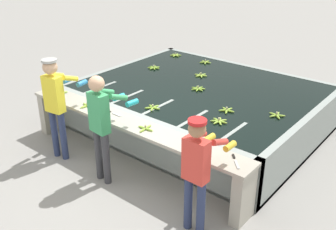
% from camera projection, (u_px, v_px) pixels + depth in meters
% --- Properties ---
extents(ground_plane, '(80.00, 80.00, 0.00)m').
position_uv_depth(ground_plane, '(120.00, 172.00, 6.39)').
color(ground_plane, gray).
rests_on(ground_plane, ground).
extents(wash_tank, '(4.42, 3.58, 0.84)m').
position_uv_depth(wash_tank, '(200.00, 107.00, 7.77)').
color(wash_tank, gray).
rests_on(wash_tank, ground).
extents(work_ledge, '(4.42, 0.45, 0.84)m').
position_uv_depth(work_ledge, '(128.00, 135.00, 6.30)').
color(work_ledge, '#A8A393').
rests_on(work_ledge, ground).
extents(worker_0, '(0.47, 0.75, 1.76)m').
position_uv_depth(worker_0, '(56.00, 99.00, 6.41)').
color(worker_0, navy).
rests_on(worker_0, ground).
extents(worker_1, '(0.45, 0.73, 1.73)m').
position_uv_depth(worker_1, '(101.00, 119.00, 5.78)').
color(worker_1, '#38383D').
rests_on(worker_1, ground).
extents(worker_2, '(0.41, 0.72, 1.61)m').
position_uv_depth(worker_2, '(197.00, 166.00, 4.77)').
color(worker_2, navy).
rests_on(worker_2, ground).
extents(banana_bunch_floating_0, '(0.28, 0.28, 0.08)m').
position_uv_depth(banana_bunch_floating_0, '(176.00, 55.00, 9.47)').
color(banana_bunch_floating_0, '#93BC3D').
rests_on(banana_bunch_floating_0, wash_tank).
extents(banana_bunch_floating_1, '(0.28, 0.28, 0.08)m').
position_uv_depth(banana_bunch_floating_1, '(219.00, 121.00, 6.17)').
color(banana_bunch_floating_1, '#93BC3D').
rests_on(banana_bunch_floating_1, wash_tank).
extents(banana_bunch_floating_2, '(0.28, 0.27, 0.08)m').
position_uv_depth(banana_bunch_floating_2, '(205.00, 62.00, 8.97)').
color(banana_bunch_floating_2, '#93BC3D').
rests_on(banana_bunch_floating_2, wash_tank).
extents(banana_bunch_floating_3, '(0.27, 0.28, 0.08)m').
position_uv_depth(banana_bunch_floating_3, '(227.00, 110.00, 6.54)').
color(banana_bunch_floating_3, '#8CB738').
rests_on(banana_bunch_floating_3, wash_tank).
extents(banana_bunch_floating_4, '(0.28, 0.27, 0.08)m').
position_uv_depth(banana_bunch_floating_4, '(154.00, 68.00, 8.60)').
color(banana_bunch_floating_4, '#7FAD33').
rests_on(banana_bunch_floating_4, wash_tank).
extents(banana_bunch_floating_5, '(0.28, 0.27, 0.08)m').
position_uv_depth(banana_bunch_floating_5, '(153.00, 108.00, 6.64)').
color(banana_bunch_floating_5, '#8CB738').
rests_on(banana_bunch_floating_5, wash_tank).
extents(banana_bunch_floating_6, '(0.27, 0.27, 0.08)m').
position_uv_depth(banana_bunch_floating_6, '(277.00, 115.00, 6.37)').
color(banana_bunch_floating_6, '#93BC3D').
rests_on(banana_bunch_floating_6, wash_tank).
extents(banana_bunch_floating_7, '(0.28, 0.28, 0.08)m').
position_uv_depth(banana_bunch_floating_7, '(201.00, 75.00, 8.15)').
color(banana_bunch_floating_7, '#9EC642').
rests_on(banana_bunch_floating_7, wash_tank).
extents(banana_bunch_floating_8, '(0.28, 0.28, 0.08)m').
position_uv_depth(banana_bunch_floating_8, '(198.00, 89.00, 7.45)').
color(banana_bunch_floating_8, '#7FAD33').
rests_on(banana_bunch_floating_8, wash_tank).
extents(banana_bunch_ledge_0, '(0.28, 0.28, 0.08)m').
position_uv_depth(banana_bunch_ledge_0, '(87.00, 106.00, 6.71)').
color(banana_bunch_ledge_0, '#9EC642').
rests_on(banana_bunch_ledge_0, work_ledge).
extents(banana_bunch_ledge_1, '(0.28, 0.28, 0.08)m').
position_uv_depth(banana_bunch_ledge_1, '(145.00, 128.00, 5.93)').
color(banana_bunch_ledge_1, '#93BC3D').
rests_on(banana_bunch_ledge_1, work_ledge).
extents(banana_bunch_ledge_2, '(0.27, 0.27, 0.08)m').
position_uv_depth(banana_bunch_ledge_2, '(60.00, 93.00, 7.24)').
color(banana_bunch_ledge_2, '#93BC3D').
rests_on(banana_bunch_ledge_2, work_ledge).
extents(knife_0, '(0.35, 0.04, 0.02)m').
position_uv_depth(knife_0, '(111.00, 112.00, 6.49)').
color(knife_0, silver).
rests_on(knife_0, work_ledge).
extents(knife_1, '(0.26, 0.28, 0.02)m').
position_uv_depth(knife_1, '(235.00, 159.00, 5.15)').
color(knife_1, silver).
rests_on(knife_1, work_ledge).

